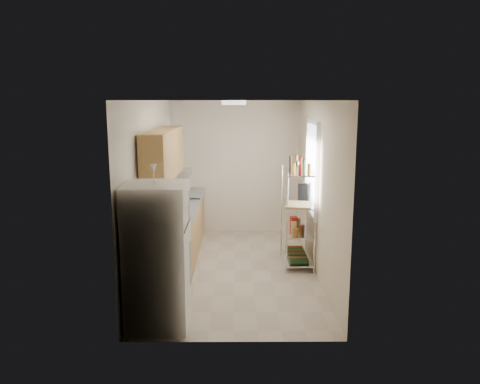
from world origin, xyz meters
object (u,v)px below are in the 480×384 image
object	(u,v)px
refrigerator	(158,256)
frying_pan_large	(177,200)
rice_cooker	(171,202)
cutting_board	(299,205)
espresso_machine	(304,190)

from	to	relation	value
refrigerator	frying_pan_large	bearing A→B (deg)	92.46
rice_cooker	frying_pan_large	xyz separation A→B (m)	(0.01, 0.61, -0.09)
refrigerator	cutting_board	world-z (taller)	refrigerator
rice_cooker	frying_pan_large	distance (m)	0.62
frying_pan_large	refrigerator	bearing A→B (deg)	-107.14
rice_cooker	cutting_board	bearing A→B (deg)	-7.77
rice_cooker	espresso_machine	distance (m)	2.15
frying_pan_large	cutting_board	distance (m)	2.16
rice_cooker	cutting_board	size ratio (longest dim) A/B	0.57
frying_pan_large	espresso_machine	world-z (taller)	espresso_machine
frying_pan_large	cutting_board	xyz separation A→B (m)	(1.97, -0.89, 0.10)
rice_cooker	espresso_machine	size ratio (longest dim) A/B	0.92
rice_cooker	cutting_board	world-z (taller)	rice_cooker
refrigerator	frying_pan_large	distance (m)	2.71
rice_cooker	espresso_machine	bearing A→B (deg)	6.23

